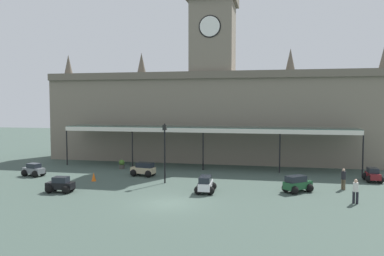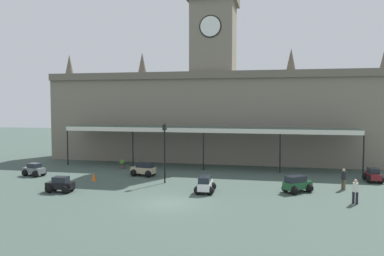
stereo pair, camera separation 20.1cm
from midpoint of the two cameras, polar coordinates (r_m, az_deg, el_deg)
name	(u,v)px [view 1 (the left image)]	position (r m, az deg, el deg)	size (l,w,h in m)	color
ground_plane	(168,204)	(26.45, -3.74, -11.14)	(140.00, 140.00, 0.00)	#3D4E45
station_building	(213,110)	(44.96, 2.99, 2.75)	(38.80, 5.88, 19.18)	slate
entrance_canopy	(205,128)	(39.94, 1.85, -0.05)	(30.45, 3.26, 4.31)	#38564C
car_green_estate	(297,185)	(30.55, 15.21, -8.15)	(2.40, 2.34, 1.27)	#1E512D
car_white_estate	(206,185)	(29.42, 1.83, -8.48)	(1.60, 2.29, 1.27)	silver
car_black_sedan	(60,186)	(31.18, -19.16, -8.10)	(2.10, 1.60, 1.19)	black
car_beige_estate	(143,170)	(36.19, -7.38, -6.21)	(2.37, 1.78, 1.27)	tan
car_grey_sedan	(34,171)	(38.84, -22.62, -5.88)	(2.20, 1.82, 1.19)	slate
car_maroon_sedan	(373,176)	(36.84, 25.14, -6.45)	(1.53, 2.06, 1.19)	maroon
pedestrian_near_entrance	(356,190)	(28.36, 22.96, -8.52)	(0.38, 0.34, 1.67)	black
pedestrian_beside_cars	(343,178)	(32.46, 21.43, -6.96)	(0.34, 0.36, 1.67)	brown
victorian_lamppost	(165,146)	(32.48, -4.26, -2.72)	(0.30, 0.30, 5.08)	black
traffic_cone	(94,177)	(34.73, -14.56, -7.04)	(0.40, 0.40, 0.75)	orange
planter_forecourt_centre	(122,164)	(40.43, -10.54, -5.31)	(0.60, 0.60, 0.96)	#47423D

